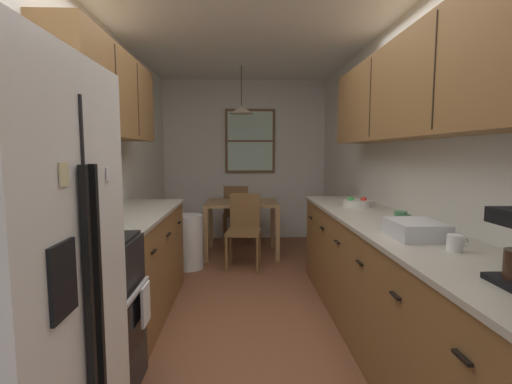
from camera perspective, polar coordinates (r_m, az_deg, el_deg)
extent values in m
plane|color=brown|center=(3.71, -1.19, -16.14)|extent=(12.00, 12.00, 0.00)
cube|color=silver|center=(3.67, -22.89, 3.61)|extent=(0.10, 9.00, 2.55)
cube|color=silver|center=(3.72, 20.10, 3.75)|extent=(0.10, 9.00, 2.55)
cube|color=silver|center=(6.08, -1.76, 4.87)|extent=(4.40, 0.10, 2.55)
cube|color=white|center=(3.63, -1.29, 25.16)|extent=(4.40, 9.00, 0.08)
cube|color=black|center=(1.46, -24.00, -18.22)|extent=(0.01, 0.01, 1.55)
cube|color=black|center=(1.43, -24.07, -18.91)|extent=(0.02, 0.02, 1.10)
cube|color=black|center=(1.49, -22.89, -17.68)|extent=(0.02, 0.02, 1.10)
cube|color=black|center=(1.23, -27.49, -11.90)|extent=(0.01, 0.15, 0.22)
cube|color=beige|center=(1.22, -27.40, 2.42)|extent=(0.01, 0.05, 0.07)
cube|color=white|center=(1.55, -21.74, 2.59)|extent=(0.01, 0.04, 0.05)
cube|color=black|center=(2.39, -26.14, -17.99)|extent=(0.62, 0.66, 0.90)
cube|color=black|center=(2.30, -18.47, -19.46)|extent=(0.01, 0.46, 0.30)
cube|color=silver|center=(2.22, -18.02, -14.60)|extent=(0.02, 0.52, 0.02)
cube|color=black|center=(2.25, -26.69, -7.19)|extent=(0.59, 0.62, 0.02)
cube|color=black|center=(2.36, -33.02, -4.70)|extent=(0.06, 0.66, 0.20)
cylinder|color=#2D2D2D|center=(2.18, -31.65, -7.43)|extent=(0.15, 0.15, 0.01)
cylinder|color=#2D2D2D|center=(2.43, -28.33, -5.95)|extent=(0.15, 0.15, 0.01)
cylinder|color=#2D2D2D|center=(2.06, -24.78, -7.83)|extent=(0.15, 0.15, 0.01)
cylinder|color=#2D2D2D|center=(2.33, -22.08, -6.19)|extent=(0.15, 0.15, 0.01)
cube|color=white|center=(2.26, -30.43, 11.79)|extent=(0.38, 0.58, 0.32)
cube|color=black|center=(2.13, -26.45, 12.41)|extent=(0.01, 0.35, 0.20)
cube|color=#2D2D33|center=(2.36, -23.91, 11.83)|extent=(0.01, 0.12, 0.20)
cube|color=brown|center=(3.44, -18.31, -10.56)|extent=(0.60, 1.67, 0.87)
cube|color=#B7B2A3|center=(3.34, -18.56, -3.14)|extent=(0.63, 1.69, 0.03)
cube|color=black|center=(2.77, -15.38, -8.80)|extent=(0.02, 0.10, 0.01)
cube|color=black|center=(3.30, -13.22, -6.35)|extent=(0.02, 0.10, 0.01)
cube|color=black|center=(3.84, -11.66, -4.58)|extent=(0.02, 0.10, 0.01)
cube|color=brown|center=(3.33, -21.77, 13.69)|extent=(0.32, 1.77, 0.70)
cube|color=#2D2319|center=(3.00, -20.64, 14.61)|extent=(0.01, 0.01, 0.64)
cube|color=#2D2319|center=(3.56, -17.63, 13.31)|extent=(0.01, 0.01, 0.64)
cube|color=brown|center=(2.94, 19.67, -13.50)|extent=(0.60, 3.32, 0.87)
cube|color=#B7B2A3|center=(2.82, 19.99, -4.84)|extent=(0.63, 3.34, 0.03)
cube|color=black|center=(1.56, 29.07, -21.34)|extent=(0.02, 0.10, 0.01)
cube|color=black|center=(2.01, 20.58, -14.70)|extent=(0.02, 0.10, 0.01)
cube|color=black|center=(2.51, 15.57, -10.41)|extent=(0.02, 0.10, 0.01)
cube|color=black|center=(3.02, 12.31, -7.51)|extent=(0.02, 0.10, 0.01)
cube|color=black|center=(3.54, 10.04, -5.44)|extent=(0.02, 0.10, 0.01)
cube|color=black|center=(4.08, 8.36, -3.91)|extent=(0.02, 0.10, 0.01)
cube|color=brown|center=(2.82, 23.83, 14.51)|extent=(0.32, 3.02, 0.68)
cube|color=#2D2319|center=(2.31, 25.73, 16.44)|extent=(0.01, 0.01, 0.63)
cube|color=#2D2319|center=(3.22, 17.11, 13.65)|extent=(0.01, 0.01, 0.63)
cube|color=#A87F51|center=(5.11, -2.20, -1.67)|extent=(0.98, 0.82, 0.03)
cube|color=#A87F51|center=(4.82, -7.69, -6.61)|extent=(0.06, 0.06, 0.70)
cube|color=#A87F51|center=(4.82, 3.35, -6.55)|extent=(0.06, 0.06, 0.70)
cube|color=#A87F51|center=(5.56, -6.97, -4.90)|extent=(0.06, 0.06, 0.70)
cube|color=#A87F51|center=(5.56, 2.56, -4.85)|extent=(0.06, 0.06, 0.70)
cube|color=brown|center=(4.48, -1.93, -6.21)|extent=(0.44, 0.44, 0.04)
cube|color=brown|center=(4.61, -1.70, -3.00)|extent=(0.37, 0.07, 0.45)
cylinder|color=brown|center=(4.34, 0.25, -9.78)|extent=(0.04, 0.04, 0.43)
cylinder|color=brown|center=(4.38, -4.58, -9.66)|extent=(0.04, 0.04, 0.43)
cylinder|color=brown|center=(4.69, 0.55, -8.57)|extent=(0.04, 0.04, 0.43)
cylinder|color=brown|center=(4.73, -3.90, -8.47)|extent=(0.04, 0.04, 0.43)
cube|color=brown|center=(5.83, -3.01, -3.35)|extent=(0.41, 0.41, 0.04)
cube|color=brown|center=(5.61, -3.10, -1.38)|extent=(0.37, 0.04, 0.45)
cylinder|color=brown|center=(6.06, -4.64, -5.24)|extent=(0.04, 0.04, 0.43)
cylinder|color=brown|center=(6.04, -1.18, -5.26)|extent=(0.04, 0.04, 0.43)
cylinder|color=brown|center=(5.70, -4.91, -5.96)|extent=(0.04, 0.04, 0.43)
cylinder|color=brown|center=(5.69, -1.23, -5.97)|extent=(0.04, 0.04, 0.43)
cylinder|color=black|center=(5.14, -2.28, 15.97)|extent=(0.01, 0.01, 0.53)
cone|color=beige|center=(5.09, -2.26, 12.49)|extent=(0.33, 0.33, 0.10)
sphere|color=white|center=(5.10, -2.26, 12.71)|extent=(0.06, 0.06, 0.06)
cube|color=brown|center=(6.02, -0.91, 7.82)|extent=(0.80, 0.04, 1.02)
cube|color=#B2D1B7|center=(6.00, -0.90, 7.82)|extent=(0.72, 0.01, 0.94)
cube|color=brown|center=(6.00, -0.90, 7.82)|extent=(0.72, 0.02, 0.03)
cylinder|color=white|center=(4.61, -10.29, -7.51)|extent=(0.35, 0.35, 0.66)
cylinder|color=#265999|center=(2.73, -22.30, -3.00)|extent=(0.12, 0.12, 0.18)
cylinder|color=white|center=(2.72, -22.39, -0.92)|extent=(0.12, 0.12, 0.02)
cube|color=white|center=(2.41, -16.59, -16.17)|extent=(0.02, 0.16, 0.24)
cylinder|color=#3F7F4C|center=(2.72, 21.30, -3.84)|extent=(0.09, 0.09, 0.10)
torus|color=#3F7F4C|center=(2.75, 22.35, -3.69)|extent=(0.05, 0.01, 0.05)
cylinder|color=white|center=(2.16, 28.20, -6.91)|extent=(0.08, 0.08, 0.09)
torus|color=white|center=(2.19, 29.35, -6.71)|extent=(0.05, 0.01, 0.05)
cylinder|color=silver|center=(3.59, 15.24, -1.69)|extent=(0.26, 0.26, 0.06)
cylinder|color=black|center=(3.59, 15.25, -1.46)|extent=(0.21, 0.21, 0.03)
sphere|color=red|center=(3.59, 16.18, -1.18)|extent=(0.06, 0.06, 0.06)
sphere|color=green|center=(3.58, 14.33, -1.16)|extent=(0.06, 0.06, 0.06)
cube|color=silver|center=(2.40, 23.30, -5.28)|extent=(0.28, 0.34, 0.10)
cylinder|color=#4C7299|center=(5.04, -1.96, -1.24)|extent=(0.17, 0.17, 0.06)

